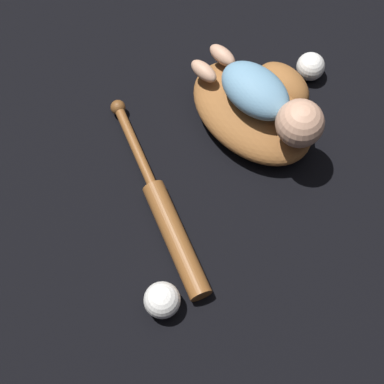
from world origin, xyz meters
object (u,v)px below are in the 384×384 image
(baseball_glove, at_px, (257,108))
(baseball_bat, at_px, (167,218))
(baby_figure, at_px, (269,101))
(baseball_spare, at_px, (311,66))
(baseball, at_px, (162,300))

(baseball_glove, height_order, baseball_bat, baseball_glove)
(baby_figure, relative_size, baseball_bat, 0.67)
(baby_figure, bearing_deg, baseball_bat, -72.74)
(baseball_spare, bearing_deg, baseball_bat, -69.38)
(baby_figure, bearing_deg, baseball_glove, 173.62)
(baseball_bat, distance_m, baseball_spare, 0.54)
(baseball_bat, bearing_deg, baby_figure, 107.26)
(baby_figure, height_order, baseball_spare, baby_figure)
(baby_figure, bearing_deg, baseball, -57.29)
(baseball, height_order, baseball_spare, baseball)
(baseball_glove, bearing_deg, baseball, -53.39)
(baseball_glove, xyz_separation_m, baseball, (0.31, -0.42, -0.01))
(baseball_bat, bearing_deg, baseball_glove, 114.11)
(baby_figure, xyz_separation_m, baseball_spare, (-0.09, 0.19, -0.11))
(baseball_glove, distance_m, baseball, 0.52)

